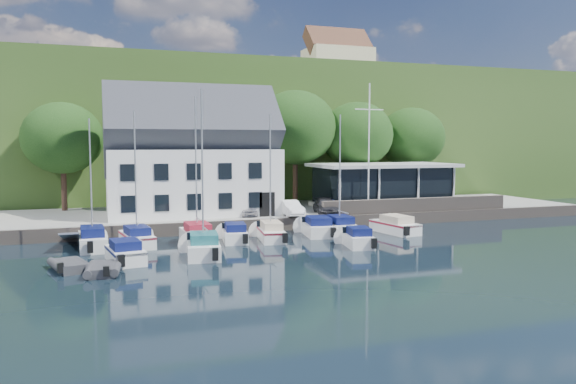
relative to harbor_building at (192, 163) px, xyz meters
name	(u,v)px	position (x,y,z in m)	size (l,w,h in m)	color
ground	(347,256)	(7.00, -16.50, -5.35)	(180.00, 180.00, 0.00)	black
quay	(267,214)	(7.00, 1.00, -4.85)	(60.00, 13.00, 1.00)	gray
quay_face	(290,224)	(7.00, -5.50, -4.85)	(60.00, 0.30, 1.00)	#6A5E55
hillside	(191,137)	(7.00, 45.50, 2.65)	(160.00, 75.00, 16.00)	#2E491B
field_patch	(227,93)	(15.00, 53.50, 10.80)	(50.00, 30.00, 0.30)	#5C6733
farmhouse	(338,61)	(29.00, 35.50, 14.75)	(10.40, 7.00, 8.20)	beige
harbor_building	(192,163)	(0.00, 0.00, 0.00)	(14.40, 8.20, 8.70)	white
club_pavilion	(382,185)	(18.00, -0.50, -2.30)	(13.20, 7.20, 4.10)	black
seawall	(417,205)	(19.00, -5.10, -3.75)	(18.00, 0.50, 1.20)	#6A5E55
gangway	(71,246)	(-9.50, -7.50, -5.35)	(1.20, 6.00, 1.40)	#B8B8BC
car_silver	(247,209)	(4.11, -2.89, -3.78)	(1.34, 3.34, 1.14)	#B9B8BE
car_white	(290,208)	(7.47, -4.10, -3.71)	(1.35, 3.88, 1.28)	white
car_dgrey	(326,206)	(10.82, -3.81, -3.71)	(1.78, 4.38, 1.27)	#2A2A2E
car_blue	(329,205)	(11.37, -3.14, -3.74)	(1.42, 3.59, 1.23)	navy
flagpole	(369,148)	(14.60, -4.29, 1.22)	(2.67, 0.20, 11.14)	white
tree_0	(63,157)	(-10.57, 5.84, 0.49)	(7.08, 7.08, 9.67)	#15330F
tree_2	(228,149)	(4.21, 4.74, 1.13)	(8.01, 8.01, 10.95)	#15330F
tree_3	(295,147)	(11.23, 5.29, 1.31)	(8.28, 8.28, 11.32)	#15330F
tree_4	(357,152)	(17.83, 4.86, 0.79)	(7.52, 7.52, 10.28)	#15330F
tree_5	(411,153)	(24.92, 5.96, 0.61)	(7.25, 7.25, 9.91)	#15330F
boat_r1_0	(91,179)	(-8.09, -8.88, -0.71)	(1.87, 6.76, 9.27)	white
boat_r1_1	(136,184)	(-5.22, -8.76, -1.10)	(1.83, 6.23, 8.50)	white
boat_r1_2	(196,177)	(-1.21, -9.44, -0.67)	(1.99, 6.39, 9.36)	white
boat_r1_3	(235,232)	(1.52, -9.21, -4.67)	(1.78, 5.26, 1.35)	white
boat_r1_4	(270,182)	(4.13, -9.44, -1.12)	(1.70, 6.36, 8.46)	white
boat_r1_5	(317,226)	(8.16, -8.51, -4.63)	(2.08, 5.99, 1.44)	white
boat_r1_6	(340,176)	(9.93, -8.67, -0.87)	(1.91, 5.85, 8.97)	white
boat_r1_7	(395,224)	(14.33, -9.45, -4.64)	(2.03, 6.33, 1.42)	white
boat_r2_0	(125,251)	(-6.22, -14.09, -4.65)	(1.96, 5.28, 1.39)	white
boat_r2_1	(202,182)	(-1.57, -13.95, -0.70)	(2.13, 5.91, 9.29)	white
boat_r2_3	(358,237)	(9.00, -13.83, -4.67)	(1.74, 4.78, 1.36)	white
dinghy_0	(70,264)	(-9.22, -15.29, -4.99)	(1.86, 3.10, 0.72)	#333438
dinghy_1	(103,267)	(-7.47, -16.80, -4.99)	(1.84, 3.07, 0.72)	#333438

